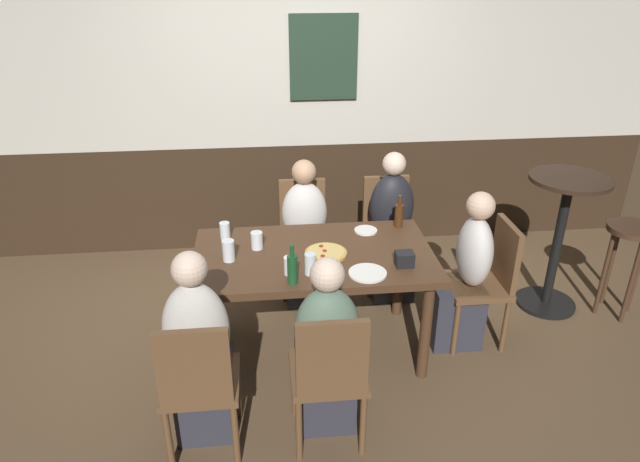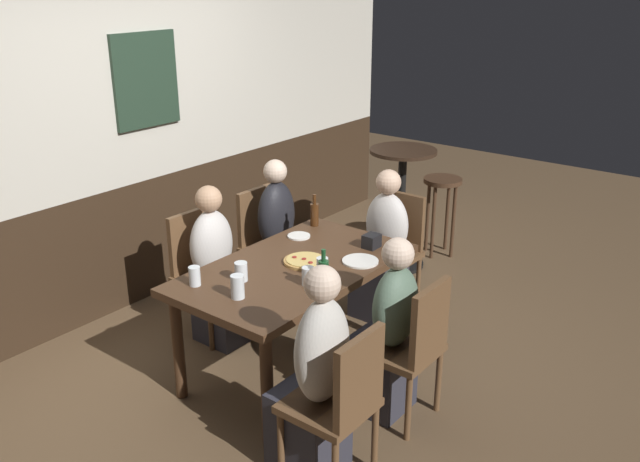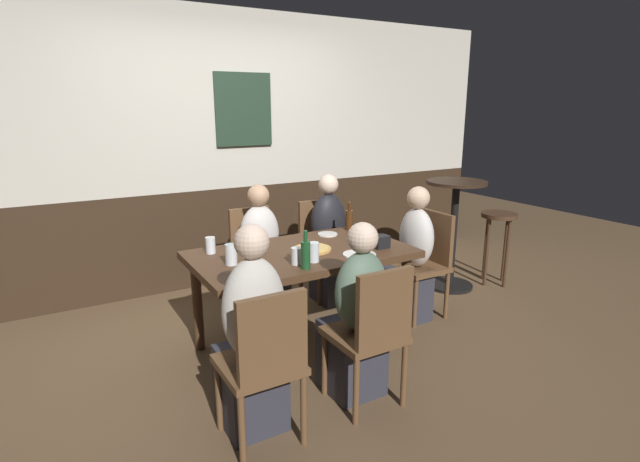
# 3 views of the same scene
# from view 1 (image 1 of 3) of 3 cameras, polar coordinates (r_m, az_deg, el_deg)

# --- Properties ---
(ground_plane) EXTENTS (12.00, 12.00, 0.00)m
(ground_plane) POSITION_cam_1_polar(r_m,az_deg,el_deg) (4.00, -0.59, -11.64)
(ground_plane) COLOR brown
(wall_back) EXTENTS (6.40, 0.13, 2.60)m
(wall_back) POSITION_cam_1_polar(r_m,az_deg,el_deg) (4.95, -2.51, 12.64)
(wall_back) COLOR #332316
(wall_back) RESTS_ON ground_plane
(dining_table) EXTENTS (1.52, 0.87, 0.74)m
(dining_table) POSITION_cam_1_polar(r_m,az_deg,el_deg) (3.64, -0.64, -3.47)
(dining_table) COLOR #472D1C
(dining_table) RESTS_ON ground_plane
(chair_right_far) EXTENTS (0.40, 0.40, 0.88)m
(chair_right_far) POSITION_cam_1_polar(r_m,az_deg,el_deg) (4.56, 6.75, 0.51)
(chair_right_far) COLOR brown
(chair_right_far) RESTS_ON ground_plane
(chair_head_east) EXTENTS (0.40, 0.40, 0.88)m
(chair_head_east) POSITION_cam_1_polar(r_m,az_deg,el_deg) (3.99, 16.51, -4.41)
(chair_head_east) COLOR brown
(chair_head_east) RESTS_ON ground_plane
(chair_mid_far) EXTENTS (0.40, 0.40, 0.88)m
(chair_mid_far) POSITION_cam_1_polar(r_m,az_deg,el_deg) (4.47, -1.66, 0.13)
(chair_mid_far) COLOR brown
(chair_mid_far) RESTS_ON ground_plane
(chair_mid_near) EXTENTS (0.40, 0.40, 0.88)m
(chair_mid_near) POSITION_cam_1_polar(r_m,az_deg,el_deg) (3.03, 0.96, -13.97)
(chair_mid_near) COLOR brown
(chair_mid_near) RESTS_ON ground_plane
(chair_left_near) EXTENTS (0.40, 0.40, 0.88)m
(chair_left_near) POSITION_cam_1_polar(r_m,az_deg,el_deg) (3.04, -12.10, -14.53)
(chair_left_near) COLOR brown
(chair_left_near) RESTS_ON ground_plane
(person_right_far) EXTENTS (0.34, 0.37, 1.15)m
(person_right_far) POSITION_cam_1_polar(r_m,az_deg,el_deg) (4.42, 7.18, -0.59)
(person_right_far) COLOR #2D2D38
(person_right_far) RESTS_ON ground_plane
(person_head_east) EXTENTS (0.37, 0.34, 1.11)m
(person_head_east) POSITION_cam_1_polar(r_m,az_deg,el_deg) (3.95, 14.23, -4.98)
(person_head_east) COLOR #2D2D38
(person_head_east) RESTS_ON ground_plane
(person_mid_far) EXTENTS (0.34, 0.37, 1.11)m
(person_mid_far) POSITION_cam_1_polar(r_m,az_deg,el_deg) (4.33, -1.49, -1.19)
(person_mid_far) COLOR #2D2D38
(person_mid_far) RESTS_ON ground_plane
(person_mid_near) EXTENTS (0.34, 0.37, 1.10)m
(person_mid_near) POSITION_cam_1_polar(r_m,az_deg,el_deg) (3.18, 0.59, -12.59)
(person_mid_near) COLOR #2D2D38
(person_mid_near) RESTS_ON ground_plane
(person_left_near) EXTENTS (0.34, 0.37, 1.17)m
(person_left_near) POSITION_cam_1_polar(r_m,az_deg,el_deg) (3.17, -11.84, -12.69)
(person_left_near) COLOR #2D2D38
(person_left_near) RESTS_ON ground_plane
(pizza) EXTENTS (0.27, 0.27, 0.03)m
(pizza) POSITION_cam_1_polar(r_m,az_deg,el_deg) (3.58, 0.59, -2.22)
(pizza) COLOR tan
(pizza) RESTS_ON dining_table
(pint_glass_amber) EXTENTS (0.08, 0.08, 0.14)m
(pint_glass_amber) POSITION_cam_1_polar(r_m,az_deg,el_deg) (3.53, -9.18, -2.01)
(pint_glass_amber) COLOR silver
(pint_glass_amber) RESTS_ON dining_table
(tumbler_short) EXTENTS (0.07, 0.07, 0.11)m
(tumbler_short) POSITION_cam_1_polar(r_m,az_deg,el_deg) (3.81, -9.53, -0.03)
(tumbler_short) COLOR silver
(tumbler_short) RESTS_ON dining_table
(beer_glass_tall) EXTENTS (0.07, 0.07, 0.13)m
(beer_glass_tall) POSITION_cam_1_polar(r_m,az_deg,el_deg) (3.35, -0.97, -3.45)
(beer_glass_tall) COLOR silver
(beer_glass_tall) RESTS_ON dining_table
(beer_glass_half) EXTENTS (0.08, 0.08, 0.11)m
(beer_glass_half) POSITION_cam_1_polar(r_m,az_deg,el_deg) (3.66, -6.37, -1.00)
(beer_glass_half) COLOR silver
(beer_glass_half) RESTS_ON dining_table
(pint_glass_stout) EXTENTS (0.07, 0.07, 0.11)m
(pint_glass_stout) POSITION_cam_1_polar(r_m,az_deg,el_deg) (3.35, -3.04, -3.61)
(pint_glass_stout) COLOR silver
(pint_glass_stout) RESTS_ON dining_table
(beer_bottle_green) EXTENTS (0.06, 0.06, 0.25)m
(beer_bottle_green) POSITION_cam_1_polar(r_m,az_deg,el_deg) (3.24, -2.79, -3.77)
(beer_bottle_green) COLOR #194723
(beer_bottle_green) RESTS_ON dining_table
(beer_bottle_brown) EXTENTS (0.06, 0.06, 0.23)m
(beer_bottle_brown) POSITION_cam_1_polar(r_m,az_deg,el_deg) (3.95, 7.95, 1.64)
(beer_bottle_brown) COLOR #42230F
(beer_bottle_brown) RESTS_ON dining_table
(plate_white_large) EXTENTS (0.23, 0.23, 0.01)m
(plate_white_large) POSITION_cam_1_polar(r_m,az_deg,el_deg) (3.38, 4.81, -4.24)
(plate_white_large) COLOR white
(plate_white_large) RESTS_ON dining_table
(plate_white_small) EXTENTS (0.16, 0.16, 0.01)m
(plate_white_small) POSITION_cam_1_polar(r_m,az_deg,el_deg) (3.89, 4.62, 0.06)
(plate_white_small) COLOR white
(plate_white_small) RESTS_ON dining_table
(condiment_caddy) EXTENTS (0.11, 0.09, 0.09)m
(condiment_caddy) POSITION_cam_1_polar(r_m,az_deg,el_deg) (3.48, 8.49, -2.80)
(condiment_caddy) COLOR black
(condiment_caddy) RESTS_ON dining_table
(side_bar_table) EXTENTS (0.56, 0.56, 1.05)m
(side_bar_table) POSITION_cam_1_polar(r_m,az_deg,el_deg) (4.49, 22.94, -0.19)
(side_bar_table) COLOR black
(side_bar_table) RESTS_ON ground_plane
(bar_stool) EXTENTS (0.34, 0.34, 0.72)m
(bar_stool) POSITION_cam_1_polar(r_m,az_deg,el_deg) (4.63, 28.56, -1.32)
(bar_stool) COLOR #422B1C
(bar_stool) RESTS_ON ground_plane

